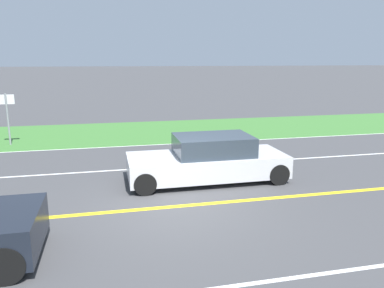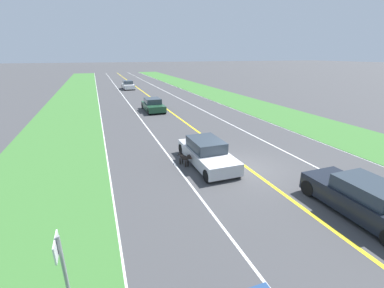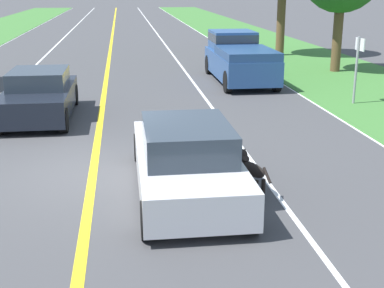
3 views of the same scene
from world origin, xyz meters
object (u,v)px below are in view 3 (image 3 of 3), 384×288
street_sign (357,62)px  pickup_truck (239,57)px  ego_car (186,160)px  oncoming_car (40,96)px  dog (250,167)px

street_sign → pickup_truck: bearing=120.6°
ego_car → oncoming_car: (-3.58, 6.37, 0.03)m
pickup_truck → street_sign: street_sign is taller
ego_car → pickup_truck: size_ratio=0.86×
pickup_truck → ego_car: bearing=-106.8°
pickup_truck → street_sign: (2.86, -4.83, 0.44)m
ego_car → street_sign: street_sign is taller
dog → street_sign: (5.20, 7.06, 0.93)m
ego_car → dog: (1.21, -0.11, -0.17)m
street_sign → dog: bearing=-126.3°
pickup_truck → oncoming_car: bearing=-142.8°
oncoming_car → dog: bearing=126.4°
ego_car → street_sign: bearing=47.3°
ego_car → dog: ego_car is taller
ego_car → dog: size_ratio=3.90×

